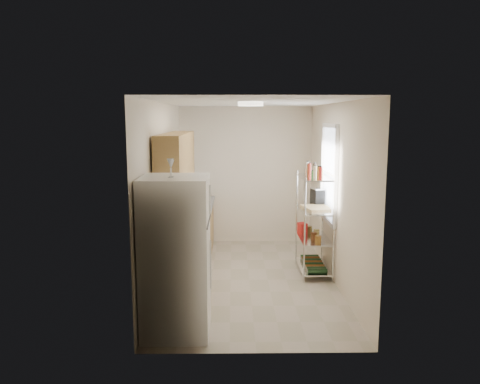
% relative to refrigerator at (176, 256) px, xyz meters
% --- Properties ---
extents(room, '(2.52, 4.42, 2.62)m').
position_rel_refrigerator_xyz_m(room, '(0.87, 1.69, 0.42)').
color(room, '#AC9D8B').
rests_on(room, ground).
extents(counter_run, '(0.63, 3.51, 0.90)m').
position_rel_refrigerator_xyz_m(counter_run, '(-0.05, 2.13, -0.43)').
color(counter_run, '#9D7743').
rests_on(counter_run, ground).
extents(upper_cabinets, '(0.33, 2.20, 0.72)m').
position_rel_refrigerator_xyz_m(upper_cabinets, '(-0.18, 1.79, 0.93)').
color(upper_cabinets, '#9D7743').
rests_on(upper_cabinets, room).
extents(range_hood, '(0.50, 0.60, 0.12)m').
position_rel_refrigerator_xyz_m(range_hood, '(-0.13, 2.59, 0.51)').
color(range_hood, '#B7BABC').
rests_on(range_hood, room).
extents(window, '(0.06, 1.00, 1.46)m').
position_rel_refrigerator_xyz_m(window, '(2.10, 2.04, 0.67)').
color(window, white).
rests_on(window, room).
extents(bakers_rack, '(0.45, 0.90, 1.73)m').
position_rel_refrigerator_xyz_m(bakers_rack, '(1.88, 1.98, 0.23)').
color(bakers_rack, silver).
rests_on(bakers_rack, ground).
extents(ceiling_dome, '(0.34, 0.34, 0.05)m').
position_rel_refrigerator_xyz_m(ceiling_dome, '(0.87, 1.39, 1.69)').
color(ceiling_dome, white).
rests_on(ceiling_dome, room).
extents(refrigerator, '(0.73, 0.73, 1.76)m').
position_rel_refrigerator_xyz_m(refrigerator, '(0.00, 0.00, 0.00)').
color(refrigerator, white).
rests_on(refrigerator, ground).
extents(wine_glass_a, '(0.07, 0.07, 0.20)m').
position_rel_refrigerator_xyz_m(wine_glass_a, '(-0.02, -0.10, 0.98)').
color(wine_glass_a, silver).
rests_on(wine_glass_a, refrigerator).
extents(wine_glass_b, '(0.07, 0.07, 0.18)m').
position_rel_refrigerator_xyz_m(wine_glass_b, '(-0.02, -0.03, 0.97)').
color(wine_glass_b, silver).
rests_on(wine_glass_b, refrigerator).
extents(rice_cooker, '(0.24, 0.24, 0.20)m').
position_rel_refrigerator_xyz_m(rice_cooker, '(-0.11, 1.82, 0.12)').
color(rice_cooker, silver).
rests_on(rice_cooker, counter_run).
extents(frying_pan_large, '(0.37, 0.37, 0.05)m').
position_rel_refrigerator_xyz_m(frying_pan_large, '(-0.05, 2.27, 0.04)').
color(frying_pan_large, black).
rests_on(frying_pan_large, counter_run).
extents(frying_pan_small, '(0.31, 0.31, 0.05)m').
position_rel_refrigerator_xyz_m(frying_pan_small, '(-0.04, 2.56, 0.04)').
color(frying_pan_small, black).
rests_on(frying_pan_small, counter_run).
extents(cutting_board, '(0.48, 0.56, 0.03)m').
position_rel_refrigerator_xyz_m(cutting_board, '(1.92, 2.01, 0.15)').
color(cutting_board, tan).
rests_on(cutting_board, bakers_rack).
extents(espresso_machine, '(0.21, 0.27, 0.28)m').
position_rel_refrigerator_xyz_m(espresso_machine, '(1.97, 2.32, 0.27)').
color(espresso_machine, black).
rests_on(espresso_machine, bakers_rack).
extents(storage_bag, '(0.15, 0.18, 0.18)m').
position_rel_refrigerator_xyz_m(storage_bag, '(1.73, 2.25, -0.23)').
color(storage_bag, '#B51B16').
rests_on(storage_bag, bakers_rack).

